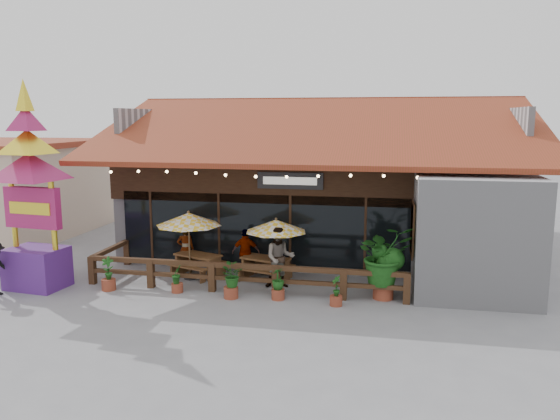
% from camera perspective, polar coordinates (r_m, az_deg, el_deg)
% --- Properties ---
extents(ground, '(100.00, 100.00, 0.00)m').
position_cam_1_polar(ground, '(16.91, 1.63, -8.48)').
color(ground, gray).
rests_on(ground, ground).
extents(restaurant_building, '(15.50, 14.73, 6.09)m').
position_cam_1_polar(restaurant_building, '(22.80, 5.07, 1.89)').
color(restaurant_building, '#B5B5BA').
rests_on(restaurant_building, ground).
extents(patio_railing, '(10.00, 2.60, 0.92)m').
position_cam_1_polar(patio_railing, '(16.99, -6.07, -6.28)').
color(patio_railing, '#432A18').
rests_on(patio_railing, ground).
extents(umbrella_left, '(2.43, 2.43, 2.29)m').
position_cam_1_polar(umbrella_left, '(17.94, -9.53, -0.99)').
color(umbrella_left, brown).
rests_on(umbrella_left, ground).
extents(umbrella_right, '(2.36, 2.36, 2.13)m').
position_cam_1_polar(umbrella_right, '(17.32, -0.42, -1.69)').
color(umbrella_right, brown).
rests_on(umbrella_right, ground).
extents(picnic_table_left, '(1.93, 1.80, 0.75)m').
position_cam_1_polar(picnic_table_left, '(18.56, -8.55, -5.32)').
color(picnic_table_left, brown).
rests_on(picnic_table_left, ground).
extents(picnic_table_right, '(1.88, 1.75, 0.75)m').
position_cam_1_polar(picnic_table_right, '(17.95, -1.53, -5.74)').
color(picnic_table_right, brown).
rests_on(picnic_table_right, ground).
extents(thai_sign_tower, '(2.80, 2.80, 6.88)m').
position_cam_1_polar(thai_sign_tower, '(18.19, -24.68, 3.63)').
color(thai_sign_tower, '#53227E').
rests_on(thai_sign_tower, ground).
extents(tropical_plant, '(1.99, 1.86, 2.22)m').
position_cam_1_polar(tropical_plant, '(16.19, 10.85, -4.80)').
color(tropical_plant, brown).
rests_on(tropical_plant, ground).
extents(diner_a, '(0.67, 0.54, 1.58)m').
position_cam_1_polar(diner_a, '(19.12, -9.84, -4.03)').
color(diner_a, '#352011').
rests_on(diner_a, ground).
extents(diner_b, '(1.07, 0.92, 1.90)m').
position_cam_1_polar(diner_b, '(17.04, -0.02, -5.00)').
color(diner_b, '#352011').
rests_on(diner_b, ground).
extents(diner_c, '(0.98, 0.52, 1.59)m').
position_cam_1_polar(diner_c, '(18.40, -3.59, -4.43)').
color(diner_c, '#352011').
rests_on(diner_c, ground).
extents(planter_a, '(0.43, 0.43, 1.05)m').
position_cam_1_polar(planter_a, '(17.71, -17.50, -6.61)').
color(planter_a, brown).
rests_on(planter_a, ground).
extents(planter_b, '(0.36, 0.40, 0.87)m').
position_cam_1_polar(planter_b, '(16.99, -10.71, -7.18)').
color(planter_b, brown).
rests_on(planter_b, ground).
extents(planter_c, '(0.76, 0.70, 1.05)m').
position_cam_1_polar(planter_c, '(16.19, -5.16, -7.17)').
color(planter_c, brown).
rests_on(planter_c, ground).
extents(planter_d, '(0.50, 0.50, 0.95)m').
position_cam_1_polar(planter_d, '(16.04, -0.20, -7.78)').
color(planter_d, brown).
rests_on(planter_d, ground).
extents(planter_e, '(0.36, 0.37, 0.88)m').
position_cam_1_polar(planter_e, '(15.65, 5.88, -8.62)').
color(planter_e, brown).
rests_on(planter_e, ground).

